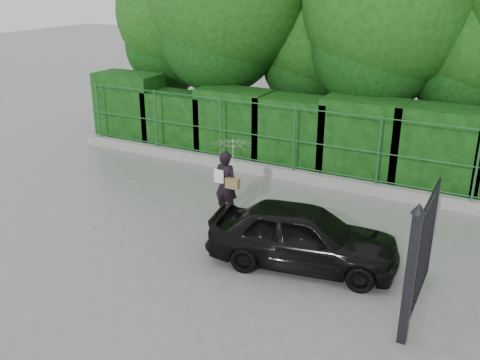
% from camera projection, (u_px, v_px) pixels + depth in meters
% --- Properties ---
extents(ground, '(80.00, 80.00, 0.00)m').
position_uv_depth(ground, '(194.00, 244.00, 11.34)').
color(ground, gray).
extents(kerb, '(14.00, 0.25, 0.30)m').
position_uv_depth(kerb, '(280.00, 173.00, 15.00)').
color(kerb, '#9E9E99').
rests_on(kerb, ground).
extents(fence, '(14.13, 0.06, 1.80)m').
position_uv_depth(fence, '(288.00, 138.00, 14.53)').
color(fence, '#23592C').
rests_on(fence, kerb).
extents(hedge, '(14.20, 1.20, 2.30)m').
position_uv_depth(hedge, '(297.00, 132.00, 15.46)').
color(hedge, black).
rests_on(hedge, ground).
extents(trees, '(17.10, 6.15, 8.08)m').
position_uv_depth(trees, '(364.00, 1.00, 15.57)').
color(trees, black).
rests_on(trees, ground).
extents(gate, '(0.22, 2.33, 2.36)m').
position_uv_depth(gate, '(416.00, 261.00, 8.32)').
color(gate, black).
rests_on(gate, ground).
extents(woman, '(0.92, 0.94, 1.90)m').
position_uv_depth(woman, '(230.00, 166.00, 12.22)').
color(woman, black).
rests_on(woman, ground).
extents(car, '(3.88, 2.07, 1.25)m').
position_uv_depth(car, '(303.00, 236.00, 10.35)').
color(car, black).
rests_on(car, ground).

